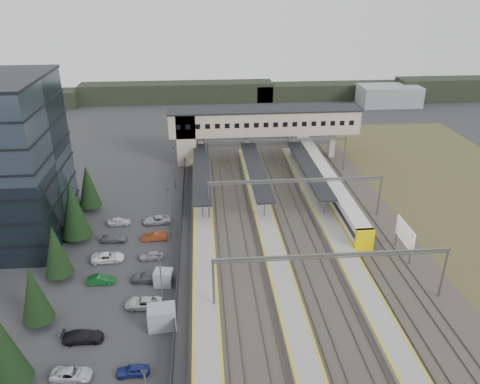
{
  "coord_description": "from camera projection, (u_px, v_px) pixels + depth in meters",
  "views": [
    {
      "loc": [
        -2.75,
        -53.14,
        36.52
      ],
      "look_at": [
        3.22,
        16.67,
        4.0
      ],
      "focal_mm": 35.0,
      "sensor_mm": 36.0,
      "label": 1
    }
  ],
  "objects": [
    {
      "name": "lampposts",
      "position": [
        166.0,
        241.0,
        62.3
      ],
      "size": [
        0.5,
        53.25,
        8.07
      ],
      "color": "slate",
      "rests_on": "ground"
    },
    {
      "name": "relay_cabin_near",
      "position": [
        162.0,
        317.0,
        53.0
      ],
      "size": [
        3.35,
        2.59,
        2.63
      ],
      "color": "gray",
      "rests_on": "ground"
    },
    {
      "name": "train",
      "position": [
        319.0,
        169.0,
        91.98
      ],
      "size": [
        2.68,
        56.04,
        3.38
      ],
      "color": "silver",
      "rests_on": "ground"
    },
    {
      "name": "relay_cabin_far",
      "position": [
        163.0,
        278.0,
        60.36
      ],
      "size": [
        2.54,
        2.23,
        2.09
      ],
      "color": "gray",
      "rests_on": "ground"
    },
    {
      "name": "treeline_far",
      "position": [
        285.0,
        92.0,
        147.6
      ],
      "size": [
        170.0,
        19.0,
        7.0
      ],
      "color": "black",
      "rests_on": "ground"
    },
    {
      "name": "ground",
      "position": [
        227.0,
        271.0,
        63.61
      ],
      "size": [
        220.0,
        220.0,
        0.0
      ],
      "primitive_type": "plane",
      "color": "#2B2B2D",
      "rests_on": "ground"
    },
    {
      "name": "gantries",
      "position": [
        311.0,
        218.0,
        64.73
      ],
      "size": [
        28.4,
        62.28,
        7.17
      ],
      "color": "slate",
      "rests_on": "ground"
    },
    {
      "name": "fence",
      "position": [
        180.0,
        247.0,
        67.21
      ],
      "size": [
        0.08,
        90.0,
        2.0
      ],
      "color": "#26282B",
      "rests_on": "ground"
    },
    {
      "name": "conifer_row",
      "position": [
        47.0,
        264.0,
        56.39
      ],
      "size": [
        4.42,
        49.82,
        9.5
      ],
      "color": "black",
      "rests_on": "ground"
    },
    {
      "name": "footbridge",
      "position": [
        251.0,
        124.0,
        98.82
      ],
      "size": [
        40.4,
        6.4,
        11.2
      ],
      "color": "tan",
      "rests_on": "ground"
    },
    {
      "name": "rail_corridor",
      "position": [
        288.0,
        247.0,
        68.73
      ],
      "size": [
        34.0,
        90.0,
        0.92
      ],
      "color": "#3B372E",
      "rests_on": "ground"
    },
    {
      "name": "car_park",
      "position": [
        120.0,
        300.0,
        56.86
      ],
      "size": [
        10.65,
        44.77,
        1.29
      ],
      "color": "silver",
      "rests_on": "ground"
    },
    {
      "name": "billboard",
      "position": [
        405.0,
        235.0,
        65.72
      ],
      "size": [
        0.2,
        5.96,
        5.05
      ],
      "color": "slate",
      "rests_on": "ground"
    },
    {
      "name": "canopies",
      "position": [
        256.0,
        168.0,
        86.9
      ],
      "size": [
        23.1,
        30.0,
        3.28
      ],
      "color": "black",
      "rests_on": "ground"
    }
  ]
}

